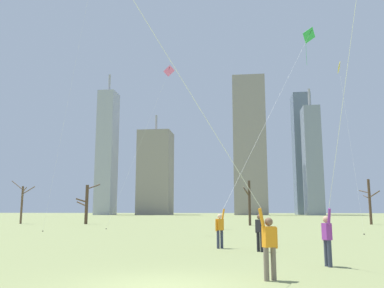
{
  "coord_description": "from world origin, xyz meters",
  "views": [
    {
      "loc": [
        1.95,
        -9.82,
        1.83
      ],
      "look_at": [
        0.0,
        6.0,
        4.45
      ],
      "focal_mm": 37.36,
      "sensor_mm": 36.0,
      "label": 1
    }
  ],
  "objects_px": {
    "bystander_strolling_midfield": "(260,231)",
    "distant_kite_drifting_left_yellow": "(340,76)",
    "bare_tree_leftmost": "(249,202)",
    "kite_flyer_far_back_green": "(253,157)",
    "bare_tree_far_right_edge": "(370,201)",
    "bare_tree_center": "(86,203)",
    "kite_flyer_midfield_right_red": "(333,189)",
    "bare_tree_right_of_center": "(22,202)",
    "kite_flyer_foreground_left_blue": "(206,138)",
    "distant_kite_high_overhead_pink": "(165,81)"
  },
  "relations": [
    {
      "from": "distant_kite_drifting_left_yellow",
      "to": "bare_tree_center",
      "type": "height_order",
      "value": "distant_kite_drifting_left_yellow"
    },
    {
      "from": "kite_flyer_midfield_right_red",
      "to": "bare_tree_center",
      "type": "relative_size",
      "value": 1.98
    },
    {
      "from": "bare_tree_leftmost",
      "to": "bare_tree_far_right_edge",
      "type": "xyz_separation_m",
      "value": [
        14.96,
        4.87,
        0.16
      ]
    },
    {
      "from": "bare_tree_far_right_edge",
      "to": "distant_kite_high_overhead_pink",
      "type": "bearing_deg",
      "value": -150.82
    },
    {
      "from": "bare_tree_far_right_edge",
      "to": "kite_flyer_midfield_right_red",
      "type": "bearing_deg",
      "value": -108.2
    },
    {
      "from": "kite_flyer_foreground_left_blue",
      "to": "bare_tree_leftmost",
      "type": "height_order",
      "value": "kite_flyer_foreground_left_blue"
    },
    {
      "from": "kite_flyer_foreground_left_blue",
      "to": "bystander_strolling_midfield",
      "type": "height_order",
      "value": "kite_flyer_foreground_left_blue"
    },
    {
      "from": "bare_tree_leftmost",
      "to": "bare_tree_center",
      "type": "relative_size",
      "value": 1.0
    },
    {
      "from": "kite_flyer_midfield_right_red",
      "to": "distant_kite_drifting_left_yellow",
      "type": "distance_m",
      "value": 26.24
    },
    {
      "from": "bystander_strolling_midfield",
      "to": "bare_tree_right_of_center",
      "type": "distance_m",
      "value": 42.86
    },
    {
      "from": "kite_flyer_midfield_right_red",
      "to": "distant_kite_drifting_left_yellow",
      "type": "relative_size",
      "value": 0.68
    },
    {
      "from": "kite_flyer_far_back_green",
      "to": "kite_flyer_midfield_right_red",
      "type": "bearing_deg",
      "value": -78.04
    },
    {
      "from": "kite_flyer_midfield_right_red",
      "to": "kite_flyer_foreground_left_blue",
      "type": "bearing_deg",
      "value": -135.27
    },
    {
      "from": "bare_tree_center",
      "to": "bare_tree_right_of_center",
      "type": "height_order",
      "value": "bare_tree_right_of_center"
    },
    {
      "from": "bystander_strolling_midfield",
      "to": "bare_tree_far_right_edge",
      "type": "relative_size",
      "value": 0.29
    },
    {
      "from": "kite_flyer_midfield_right_red",
      "to": "kite_flyer_far_back_green",
      "type": "bearing_deg",
      "value": 101.96
    },
    {
      "from": "distant_kite_drifting_left_yellow",
      "to": "bare_tree_right_of_center",
      "type": "xyz_separation_m",
      "value": [
        -37.5,
        13.76,
        -10.88
      ]
    },
    {
      "from": "kite_flyer_far_back_green",
      "to": "kite_flyer_foreground_left_blue",
      "type": "height_order",
      "value": "kite_flyer_far_back_green"
    },
    {
      "from": "distant_kite_high_overhead_pink",
      "to": "bare_tree_right_of_center",
      "type": "bearing_deg",
      "value": 153.94
    },
    {
      "from": "bystander_strolling_midfield",
      "to": "distant_kite_drifting_left_yellow",
      "type": "xyz_separation_m",
      "value": [
        8.27,
        17.52,
        12.78
      ]
    },
    {
      "from": "kite_flyer_far_back_green",
      "to": "bystander_strolling_midfield",
      "type": "xyz_separation_m",
      "value": [
        0.08,
        -4.71,
        -3.89
      ]
    },
    {
      "from": "bystander_strolling_midfield",
      "to": "distant_kite_drifting_left_yellow",
      "type": "distance_m",
      "value": 23.21
    },
    {
      "from": "kite_flyer_midfield_right_red",
      "to": "bare_tree_far_right_edge",
      "type": "bearing_deg",
      "value": 71.8
    },
    {
      "from": "distant_kite_drifting_left_yellow",
      "to": "bare_tree_far_right_edge",
      "type": "relative_size",
      "value": 2.72
    },
    {
      "from": "distant_kite_high_overhead_pink",
      "to": "bare_tree_far_right_edge",
      "type": "relative_size",
      "value": 3.0
    },
    {
      "from": "kite_flyer_far_back_green",
      "to": "bare_tree_right_of_center",
      "type": "distance_m",
      "value": 39.5
    },
    {
      "from": "bare_tree_center",
      "to": "bystander_strolling_midfield",
      "type": "bearing_deg",
      "value": -56.91
    },
    {
      "from": "bare_tree_leftmost",
      "to": "bare_tree_far_right_edge",
      "type": "distance_m",
      "value": 15.73
    },
    {
      "from": "distant_kite_drifting_left_yellow",
      "to": "bare_tree_leftmost",
      "type": "relative_size",
      "value": 2.92
    },
    {
      "from": "bare_tree_center",
      "to": "bare_tree_far_right_edge",
      "type": "bearing_deg",
      "value": 4.26
    },
    {
      "from": "bare_tree_leftmost",
      "to": "kite_flyer_far_back_green",
      "type": "bearing_deg",
      "value": -90.49
    },
    {
      "from": "kite_flyer_midfield_right_red",
      "to": "bare_tree_far_right_edge",
      "type": "xyz_separation_m",
      "value": [
        13.03,
        39.63,
        0.44
      ]
    },
    {
      "from": "bare_tree_leftmost",
      "to": "kite_flyer_midfield_right_red",
      "type": "bearing_deg",
      "value": -86.83
    },
    {
      "from": "kite_flyer_midfield_right_red",
      "to": "bare_tree_right_of_center",
      "type": "distance_m",
      "value": 48.2
    },
    {
      "from": "distant_kite_high_overhead_pink",
      "to": "bare_tree_center",
      "type": "bearing_deg",
      "value": 139.21
    },
    {
      "from": "bare_tree_center",
      "to": "bare_tree_leftmost",
      "type": "bearing_deg",
      "value": -6.1
    },
    {
      "from": "kite_flyer_midfield_right_red",
      "to": "bystander_strolling_midfield",
      "type": "relative_size",
      "value": 6.36
    },
    {
      "from": "bystander_strolling_midfield",
      "to": "distant_kite_drifting_left_yellow",
      "type": "bearing_deg",
      "value": 64.74
    },
    {
      "from": "kite_flyer_midfield_right_red",
      "to": "bare_tree_leftmost",
      "type": "relative_size",
      "value": 1.98
    },
    {
      "from": "distant_kite_drifting_left_yellow",
      "to": "distant_kite_high_overhead_pink",
      "type": "bearing_deg",
      "value": 167.86
    },
    {
      "from": "distant_kite_high_overhead_pink",
      "to": "bare_tree_leftmost",
      "type": "distance_m",
      "value": 17.15
    },
    {
      "from": "kite_flyer_far_back_green",
      "to": "bare_tree_center",
      "type": "bearing_deg",
      "value": 127.34
    },
    {
      "from": "kite_flyer_foreground_left_blue",
      "to": "bare_tree_right_of_center",
      "type": "xyz_separation_m",
      "value": [
        -27.66,
        40.26,
        -0.69
      ]
    },
    {
      "from": "bystander_strolling_midfield",
      "to": "distant_kite_drifting_left_yellow",
      "type": "height_order",
      "value": "distant_kite_drifting_left_yellow"
    },
    {
      "from": "distant_kite_high_overhead_pink",
      "to": "bare_tree_leftmost",
      "type": "bearing_deg",
      "value": 43.97
    },
    {
      "from": "bystander_strolling_midfield",
      "to": "bare_tree_center",
      "type": "relative_size",
      "value": 0.31
    },
    {
      "from": "bare_tree_far_right_edge",
      "to": "bare_tree_right_of_center",
      "type": "bearing_deg",
      "value": -176.17
    },
    {
      "from": "distant_kite_drifting_left_yellow",
      "to": "bare_tree_right_of_center",
      "type": "relative_size",
      "value": 2.7
    },
    {
      "from": "kite_flyer_far_back_green",
      "to": "bystander_strolling_midfield",
      "type": "distance_m",
      "value": 6.11
    },
    {
      "from": "bare_tree_far_right_edge",
      "to": "bare_tree_center",
      "type": "bearing_deg",
      "value": -175.74
    }
  ]
}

